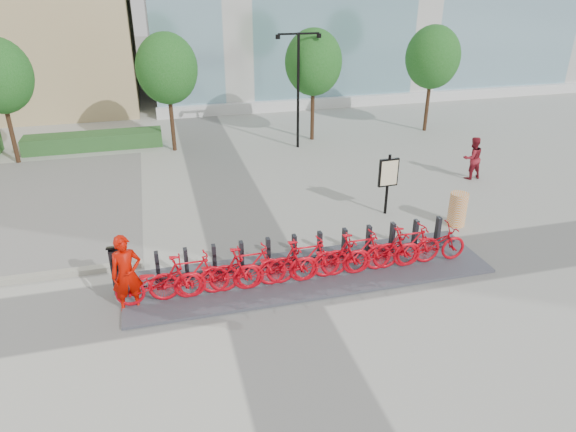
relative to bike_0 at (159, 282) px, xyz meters
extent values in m
plane|color=#9A9A94|center=(2.60, 0.05, -0.61)|extent=(120.00, 120.00, 0.00)
cube|color=#20401C|center=(-2.40, 13.25, -0.26)|extent=(6.00, 1.20, 0.70)
cylinder|color=#301F16|center=(-5.40, 12.05, 0.89)|extent=(0.18, 0.18, 3.00)
cylinder|color=#301F16|center=(1.10, 12.05, 0.89)|extent=(0.18, 0.18, 3.00)
ellipsoid|color=#114E10|center=(1.10, 12.05, 2.99)|extent=(2.60, 2.60, 2.99)
cylinder|color=#301F16|center=(7.60, 12.05, 0.89)|extent=(0.18, 0.18, 3.00)
ellipsoid|color=#114E10|center=(7.60, 12.05, 2.99)|extent=(2.60, 2.60, 2.99)
cylinder|color=#301F16|center=(13.60, 12.05, 0.89)|extent=(0.18, 0.18, 3.00)
ellipsoid|color=#114E10|center=(13.60, 12.05, 2.99)|extent=(2.60, 2.60, 2.99)
cylinder|color=black|center=(6.60, 11.05, 1.89)|extent=(0.12, 0.12, 5.00)
cube|color=black|center=(6.15, 11.05, 4.34)|extent=(0.90, 0.08, 0.08)
cube|color=black|center=(7.05, 11.05, 4.34)|extent=(0.90, 0.08, 0.08)
cylinder|color=black|center=(5.70, 11.05, 4.24)|extent=(0.20, 0.20, 0.18)
cylinder|color=black|center=(7.50, 11.05, 4.24)|extent=(0.20, 0.20, 0.18)
cube|color=#41424C|center=(3.90, 0.35, -0.57)|extent=(9.60, 2.40, 0.08)
imported|color=red|center=(0.00, 0.00, 0.00)|extent=(2.02, 0.70, 1.06)
imported|color=red|center=(0.72, 0.00, 0.06)|extent=(1.96, 0.55, 1.18)
imported|color=red|center=(1.44, 0.00, 0.00)|extent=(2.02, 0.70, 1.06)
imported|color=red|center=(2.16, 0.00, 0.06)|extent=(1.96, 0.55, 1.18)
imported|color=red|center=(2.88, 0.00, 0.00)|extent=(2.02, 0.70, 1.06)
imported|color=red|center=(3.60, 0.00, 0.06)|extent=(1.96, 0.55, 1.18)
imported|color=red|center=(4.32, 0.00, 0.00)|extent=(2.02, 0.70, 1.06)
imported|color=red|center=(5.04, 0.00, 0.06)|extent=(1.96, 0.55, 1.18)
imported|color=red|center=(5.76, 0.00, 0.00)|extent=(2.02, 0.70, 1.06)
imported|color=red|center=(6.48, 0.00, 0.06)|extent=(1.96, 0.55, 1.18)
imported|color=red|center=(7.20, 0.00, 0.00)|extent=(2.02, 0.70, 1.06)
cube|color=black|center=(-0.92, 0.69, 0.07)|extent=(0.34, 0.29, 1.20)
cube|color=black|center=(-0.92, 0.69, 0.71)|extent=(0.41, 0.34, 0.16)
cube|color=black|center=(-0.92, 0.54, 0.30)|extent=(0.24, 0.02, 0.33)
imported|color=#B60B00|center=(-0.68, -0.05, 0.36)|extent=(0.78, 0.58, 1.94)
imported|color=maroon|center=(12.00, 5.51, 0.21)|extent=(0.83, 0.67, 1.65)
cylinder|color=orange|center=(9.24, 1.99, -0.07)|extent=(0.71, 0.71, 1.08)
cylinder|color=black|center=(7.44, 3.37, 0.42)|extent=(0.09, 0.09, 2.05)
cube|color=black|center=(7.44, 3.37, 0.83)|extent=(0.68, 0.13, 0.93)
cube|color=#F6E5B7|center=(7.44, 3.32, 0.83)|extent=(0.58, 0.05, 0.82)
camera|label=1|loc=(0.31, -10.77, 6.64)|focal=32.00mm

